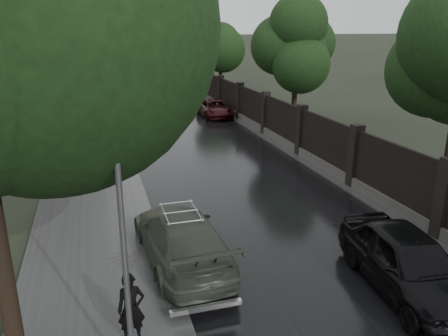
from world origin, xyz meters
TOP-DOWN VIEW (x-y plane):
  - road at (0.00, 190.00)m, footprint 8.00×420.00m
  - sidewalk_left at (-6.00, 190.00)m, footprint 4.00×420.00m
  - verge_right at (5.50, 190.00)m, footprint 3.00×420.00m
  - fence_right at (4.60, 32.01)m, footprint 0.45×75.72m
  - tree_left_far at (-8.00, 30.00)m, footprint 4.25×4.25m
  - tree_right_b at (7.50, 22.00)m, footprint 4.08×4.08m
  - tree_right_c at (7.50, 40.00)m, footprint 4.08×4.08m
  - lamp_post at (-5.40, 1.50)m, footprint 0.25×0.12m
  - traffic_light at (-4.30, 24.99)m, footprint 0.16×0.32m
  - volga_sedan at (-3.60, 5.98)m, footprint 2.42×5.31m
  - car_right_near at (1.63, 2.86)m, footprint 2.42×4.97m
  - car_right_far at (3.10, 26.44)m, footprint 2.14×4.55m
  - pedestrian_umbrella at (-5.30, 2.75)m, footprint 0.92×0.94m

SIDE VIEW (x-z plane):
  - road at x=0.00m, z-range 0.00..0.02m
  - verge_right at x=5.50m, z-range 0.00..0.08m
  - sidewalk_left at x=-6.00m, z-range 0.00..0.16m
  - car_right_far at x=3.10m, z-range 0.00..1.26m
  - volga_sedan at x=-3.60m, z-range 0.00..1.51m
  - car_right_near at x=1.63m, z-range 0.00..1.63m
  - fence_right at x=4.60m, z-range -0.34..2.36m
  - pedestrian_umbrella at x=-5.30m, z-range 0.57..3.03m
  - traffic_light at x=-4.30m, z-range 0.40..4.40m
  - lamp_post at x=-5.40m, z-range 0.12..5.23m
  - tree_right_b at x=7.50m, z-range 1.44..8.46m
  - tree_right_c at x=7.50m, z-range 1.44..8.46m
  - tree_left_far at x=-8.00m, z-range 1.55..8.94m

